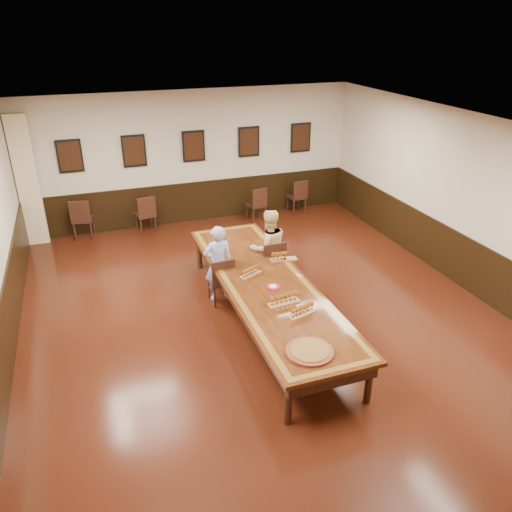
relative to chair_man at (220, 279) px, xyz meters
name	(u,v)px	position (x,y,z in m)	size (l,w,h in m)	color
floor	(266,321)	(0.54, -0.88, -0.46)	(8.00, 10.00, 0.02)	black
ceiling	(268,131)	(0.54, -0.88, 2.76)	(8.00, 10.00, 0.02)	white
wall_back	(194,158)	(0.54, 4.13, 1.15)	(8.00, 0.02, 3.20)	beige
wall_right	(473,205)	(4.55, -0.88, 1.15)	(0.02, 10.00, 3.20)	beige
chair_man	(220,279)	(0.00, 0.00, 0.00)	(0.42, 0.46, 0.90)	black
chair_woman	(271,263)	(1.06, 0.25, 0.03)	(0.45, 0.49, 0.96)	black
spare_chair_a	(83,218)	(-2.20, 3.90, 0.03)	(0.45, 0.49, 0.96)	black
spare_chair_b	(145,213)	(-0.79, 3.78, 0.01)	(0.43, 0.47, 0.91)	black
spare_chair_c	(256,204)	(1.95, 3.57, -0.01)	(0.41, 0.45, 0.87)	black
spare_chair_d	(297,196)	(3.16, 3.78, -0.01)	(0.42, 0.45, 0.89)	black
person_man	(218,264)	(0.00, 0.10, 0.27)	(0.53, 0.35, 1.44)	#5360D0
person_woman	(269,248)	(1.06, 0.35, 0.30)	(0.75, 0.58, 1.51)	#F7DE9A
pink_phone	(299,276)	(1.14, -0.87, 0.30)	(0.07, 0.14, 0.01)	#F8528A
curtain	(27,182)	(-3.21, 3.94, 1.00)	(0.45, 0.18, 2.90)	beige
wainscoting	(266,295)	(0.54, -0.88, 0.05)	(8.00, 10.00, 1.00)	black
conference_table	(266,289)	(0.54, -0.88, 0.16)	(1.40, 5.00, 0.76)	#321608
posters	(194,146)	(0.54, 4.06, 1.45)	(6.14, 0.04, 0.74)	black
flight_a	(251,271)	(0.38, -0.57, 0.37)	(0.43, 0.30, 0.16)	#A16343
flight_b	(282,256)	(1.09, -0.23, 0.38)	(0.49, 0.20, 0.18)	#A16343
flight_c	(284,299)	(0.55, -1.62, 0.39)	(0.51, 0.21, 0.19)	#A16343
flight_d	(302,310)	(0.68, -1.99, 0.38)	(0.46, 0.25, 0.17)	#A16343
red_plate_grp	(273,287)	(0.58, -1.09, 0.31)	(0.22, 0.22, 0.03)	#BF0C35
carved_platter	(310,352)	(0.39, -2.87, 0.32)	(0.65, 0.65, 0.05)	#551911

